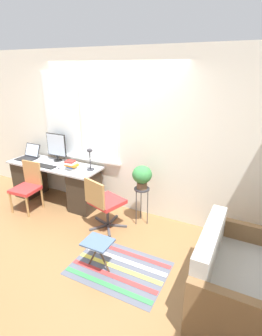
{
  "coord_description": "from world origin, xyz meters",
  "views": [
    {
      "loc": [
        2.25,
        -3.06,
        2.4
      ],
      "look_at": [
        0.61,
        0.15,
        1.01
      ],
      "focal_mm": 28.0,
      "sensor_mm": 36.0,
      "label": 1
    }
  ],
  "objects_px": {
    "keyboard": "(46,166)",
    "office_chair_swivel": "(104,202)",
    "mouse": "(59,168)",
    "desk_lamp": "(90,157)",
    "couch_loveseat": "(229,279)",
    "desk_chair_wooden": "(28,186)",
    "folding_stool": "(98,245)",
    "book_stack": "(71,165)",
    "plant_stand": "(142,193)",
    "potted_plant": "(142,176)",
    "monitor": "(56,146)",
    "laptop": "(28,156)"
  },
  "relations": [
    {
      "from": "keyboard",
      "to": "office_chair_swivel",
      "type": "bearing_deg",
      "value": -8.82
    },
    {
      "from": "mouse",
      "to": "desk_lamp",
      "type": "bearing_deg",
      "value": 22.44
    },
    {
      "from": "office_chair_swivel",
      "to": "couch_loveseat",
      "type": "bearing_deg",
      "value": -179.89
    },
    {
      "from": "keyboard",
      "to": "desk_chair_wooden",
      "type": "xyz_separation_m",
      "value": [
        -0.19,
        -0.29,
        -0.3
      ]
    },
    {
      "from": "couch_loveseat",
      "to": "folding_stool",
      "type": "height_order",
      "value": "couch_loveseat"
    },
    {
      "from": "book_stack",
      "to": "couch_loveseat",
      "type": "bearing_deg",
      "value": -17.9
    },
    {
      "from": "mouse",
      "to": "folding_stool",
      "type": "relative_size",
      "value": 0.14
    },
    {
      "from": "keyboard",
      "to": "book_stack",
      "type": "height_order",
      "value": "book_stack"
    },
    {
      "from": "mouse",
      "to": "plant_stand",
      "type": "height_order",
      "value": "mouse"
    },
    {
      "from": "keyboard",
      "to": "folding_stool",
      "type": "relative_size",
      "value": 0.93
    },
    {
      "from": "desk_lamp",
      "to": "keyboard",
      "type": "bearing_deg",
      "value": -163.13
    },
    {
      "from": "mouse",
      "to": "potted_plant",
      "type": "relative_size",
      "value": 0.16
    },
    {
      "from": "desk_chair_wooden",
      "to": "couch_loveseat",
      "type": "xyz_separation_m",
      "value": [
        3.47,
        -0.51,
        -0.15
      ]
    },
    {
      "from": "couch_loveseat",
      "to": "folding_stool",
      "type": "relative_size",
      "value": 3.05
    },
    {
      "from": "desk_chair_wooden",
      "to": "couch_loveseat",
      "type": "height_order",
      "value": "desk_chair_wooden"
    },
    {
      "from": "keyboard",
      "to": "desk_chair_wooden",
      "type": "bearing_deg",
      "value": -122.64
    },
    {
      "from": "desk_lamp",
      "to": "desk_chair_wooden",
      "type": "height_order",
      "value": "desk_lamp"
    },
    {
      "from": "monitor",
      "to": "office_chair_swivel",
      "type": "height_order",
      "value": "monitor"
    },
    {
      "from": "keyboard",
      "to": "book_stack",
      "type": "distance_m",
      "value": 0.52
    },
    {
      "from": "desk_chair_wooden",
      "to": "potted_plant",
      "type": "height_order",
      "value": "potted_plant"
    },
    {
      "from": "desk_lamp",
      "to": "plant_stand",
      "type": "distance_m",
      "value": 1.09
    },
    {
      "from": "desk_lamp",
      "to": "plant_stand",
      "type": "bearing_deg",
      "value": -2.4
    },
    {
      "from": "plant_stand",
      "to": "keyboard",
      "type": "bearing_deg",
      "value": -173.62
    },
    {
      "from": "mouse",
      "to": "keyboard",
      "type": "bearing_deg",
      "value": -174.49
    },
    {
      "from": "potted_plant",
      "to": "laptop",
      "type": "bearing_deg",
      "value": -179.78
    },
    {
      "from": "monitor",
      "to": "book_stack",
      "type": "distance_m",
      "value": 0.62
    },
    {
      "from": "desk_chair_wooden",
      "to": "office_chair_swivel",
      "type": "height_order",
      "value": "office_chair_swivel"
    },
    {
      "from": "folding_stool",
      "to": "keyboard",
      "type": "bearing_deg",
      "value": 150.16
    },
    {
      "from": "couch_loveseat",
      "to": "keyboard",
      "type": "bearing_deg",
      "value": 76.22
    },
    {
      "from": "laptop",
      "to": "office_chair_swivel",
      "type": "bearing_deg",
      "value": -11.5
    },
    {
      "from": "keyboard",
      "to": "plant_stand",
      "type": "bearing_deg",
      "value": 6.38
    },
    {
      "from": "desk_chair_wooden",
      "to": "desk_lamp",
      "type": "bearing_deg",
      "value": 24.7
    },
    {
      "from": "mouse",
      "to": "folding_stool",
      "type": "xyz_separation_m",
      "value": [
        1.48,
        -1.04,
        -0.4
      ]
    },
    {
      "from": "desk_lamp",
      "to": "folding_stool",
      "type": "relative_size",
      "value": 0.92
    },
    {
      "from": "laptop",
      "to": "couch_loveseat",
      "type": "bearing_deg",
      "value": -14.31
    },
    {
      "from": "book_stack",
      "to": "keyboard",
      "type": "bearing_deg",
      "value": -169.73
    },
    {
      "from": "desk_chair_wooden",
      "to": "folding_stool",
      "type": "height_order",
      "value": "desk_chair_wooden"
    },
    {
      "from": "mouse",
      "to": "desk_lamp",
      "type": "height_order",
      "value": "desk_lamp"
    },
    {
      "from": "plant_stand",
      "to": "desk_lamp",
      "type": "bearing_deg",
      "value": 177.6
    },
    {
      "from": "keyboard",
      "to": "desk_chair_wooden",
      "type": "height_order",
      "value": "desk_chair_wooden"
    },
    {
      "from": "desk_lamp",
      "to": "folding_stool",
      "type": "bearing_deg",
      "value": -52.51
    },
    {
      "from": "laptop",
      "to": "desk_chair_wooden",
      "type": "xyz_separation_m",
      "value": [
        0.44,
        -0.49,
        -0.34
      ]
    },
    {
      "from": "book_stack",
      "to": "office_chair_swivel",
      "type": "distance_m",
      "value": 0.96
    },
    {
      "from": "plant_stand",
      "to": "folding_stool",
      "type": "xyz_separation_m",
      "value": [
        -0.04,
        -1.21,
        -0.18
      ]
    },
    {
      "from": "desk_lamp",
      "to": "book_stack",
      "type": "bearing_deg",
      "value": -152.84
    },
    {
      "from": "keyboard",
      "to": "book_stack",
      "type": "relative_size",
      "value": 1.73
    },
    {
      "from": "potted_plant",
      "to": "folding_stool",
      "type": "height_order",
      "value": "potted_plant"
    },
    {
      "from": "laptop",
      "to": "keyboard",
      "type": "relative_size",
      "value": 0.95
    },
    {
      "from": "desk_lamp",
      "to": "office_chair_swivel",
      "type": "relative_size",
      "value": 0.44
    },
    {
      "from": "laptop",
      "to": "mouse",
      "type": "height_order",
      "value": "laptop"
    }
  ]
}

